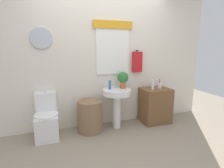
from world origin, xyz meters
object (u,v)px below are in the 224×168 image
object	(u,v)px
pedestal_sink	(117,99)
soap_bottle	(110,85)
lotion_bottle	(153,84)
toilet	(47,120)
wooden_cabinet	(155,105)
laundry_hamper	(90,116)
potted_plant	(123,79)
toothbrush_cup	(160,85)

from	to	relation	value
pedestal_sink	soap_bottle	world-z (taller)	soap_bottle
lotion_bottle	toilet	bearing A→B (deg)	177.85
toilet	wooden_cabinet	xyz separation A→B (m)	(2.06, -0.03, 0.06)
laundry_hamper	wooden_cabinet	size ratio (longest dim) A/B	0.82
toilet	laundry_hamper	distance (m)	0.73
wooden_cabinet	potted_plant	size ratio (longest dim) A/B	2.27
laundry_hamper	lotion_bottle	world-z (taller)	lotion_bottle
soap_bottle	lotion_bottle	size ratio (longest dim) A/B	0.82
potted_plant	toothbrush_cup	size ratio (longest dim) A/B	1.66
toilet	lotion_bottle	distance (m)	2.03
pedestal_sink	toothbrush_cup	distance (m)	0.94
soap_bottle	potted_plant	distance (m)	0.28
wooden_cabinet	potted_plant	bearing A→B (deg)	175.00
pedestal_sink	potted_plant	xyz separation A→B (m)	(0.14, 0.06, 0.36)
pedestal_sink	wooden_cabinet	bearing A→B (deg)	0.00
laundry_hamper	toothbrush_cup	distance (m)	1.50
toilet	laundry_hamper	world-z (taller)	toilet
lotion_bottle	laundry_hamper	bearing A→B (deg)	178.15
toilet	toothbrush_cup	xyz separation A→B (m)	(2.16, -0.01, 0.46)
toilet	wooden_cabinet	bearing A→B (deg)	-0.93
laundry_hamper	lotion_bottle	size ratio (longest dim) A/B	2.84
laundry_hamper	soap_bottle	world-z (taller)	soap_bottle
soap_bottle	potted_plant	size ratio (longest dim) A/B	0.53
wooden_cabinet	lotion_bottle	bearing A→B (deg)	-157.77
toothbrush_cup	lotion_bottle	bearing A→B (deg)	-162.92
toothbrush_cup	toilet	bearing A→B (deg)	179.64
lotion_bottle	toothbrush_cup	size ratio (longest dim) A/B	1.08
laundry_hamper	pedestal_sink	xyz separation A→B (m)	(0.51, 0.00, 0.28)
potted_plant	laundry_hamper	bearing A→B (deg)	-174.71
wooden_cabinet	potted_plant	xyz separation A→B (m)	(-0.69, 0.06, 0.58)
wooden_cabinet	toothbrush_cup	bearing A→B (deg)	11.64
potted_plant	wooden_cabinet	bearing A→B (deg)	-5.00
laundry_hamper	lotion_bottle	distance (m)	1.34
soap_bottle	laundry_hamper	bearing A→B (deg)	-172.66
toilet	toothbrush_cup	bearing A→B (deg)	-0.36
toilet	soap_bottle	bearing A→B (deg)	0.84
toilet	pedestal_sink	world-z (taller)	toilet
potted_plant	pedestal_sink	bearing A→B (deg)	-156.80
toilet	potted_plant	bearing A→B (deg)	1.10
toilet	laundry_hamper	size ratio (longest dim) A/B	1.35
laundry_hamper	toothbrush_cup	bearing A→B (deg)	0.81
wooden_cabinet	lotion_bottle	distance (m)	0.46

